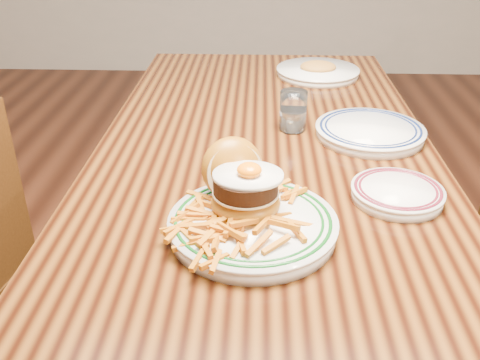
{
  "coord_description": "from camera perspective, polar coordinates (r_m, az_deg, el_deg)",
  "views": [
    {
      "loc": [
        -0.02,
        -1.27,
        1.32
      ],
      "look_at": [
        -0.05,
        -0.39,
        0.84
      ],
      "focal_mm": 40.0,
      "sensor_mm": 36.0,
      "label": 1
    }
  ],
  "objects": [
    {
      "name": "rear_plate",
      "position": [
        1.43,
        13.69,
        5.12
      ],
      "size": [
        0.28,
        0.28,
        0.03
      ],
      "rotation": [
        0.0,
        0.0,
        0.31
      ],
      "color": "white",
      "rests_on": "table"
    },
    {
      "name": "main_plate",
      "position": [
        1.0,
        0.99,
        -3.12
      ],
      "size": [
        0.32,
        0.34,
        0.15
      ],
      "rotation": [
        0.0,
        0.0,
        0.39
      ],
      "color": "white",
      "rests_on": "table"
    },
    {
      "name": "far_plate",
      "position": [
        1.9,
        8.3,
        11.41
      ],
      "size": [
        0.28,
        0.28,
        0.05
      ],
      "rotation": [
        0.0,
        0.0,
        -0.26
      ],
      "color": "white",
      "rests_on": "table"
    },
    {
      "name": "floor",
      "position": [
        1.83,
        2.16,
        -17.49
      ],
      "size": [
        6.0,
        6.0,
        0.0
      ],
      "primitive_type": "plane",
      "color": "black",
      "rests_on": "ground"
    },
    {
      "name": "side_plate",
      "position": [
        1.16,
        16.43,
        -1.26
      ],
      "size": [
        0.19,
        0.19,
        0.03
      ],
      "rotation": [
        0.0,
        0.0,
        -0.01
      ],
      "color": "white",
      "rests_on": "table"
    },
    {
      "name": "water_glass",
      "position": [
        1.43,
        5.68,
        7.11
      ],
      "size": [
        0.07,
        0.07,
        0.11
      ],
      "color": "white",
      "rests_on": "table"
    },
    {
      "name": "table",
      "position": [
        1.43,
        2.64,
        1.21
      ],
      "size": [
        0.85,
        1.6,
        0.75
      ],
      "color": "black",
      "rests_on": "floor"
    }
  ]
}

